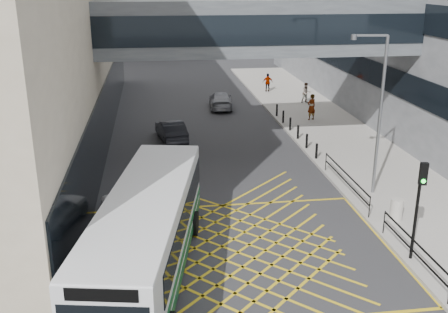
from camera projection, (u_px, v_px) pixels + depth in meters
name	position (u px, v px, depth m)	size (l,w,h in m)	color
ground	(238.00, 252.00, 20.41)	(120.00, 120.00, 0.00)	#333335
skybridge	(257.00, 27.00, 29.61)	(20.00, 4.10, 3.00)	#4C5157
pavement	(333.00, 134.00, 35.59)	(6.00, 54.00, 0.16)	#A7A199
box_junction	(238.00, 252.00, 20.41)	(12.00, 9.00, 0.01)	gold
bus	(148.00, 231.00, 18.41)	(4.64, 11.54, 3.15)	silver
car_white	(127.00, 208.00, 22.70)	(1.78, 4.35, 1.38)	white
car_dark	(171.00, 130.00, 34.18)	(1.72, 4.40, 1.38)	black
car_silver	(221.00, 100.00, 42.75)	(1.88, 4.45, 1.38)	gray
traffic_light	(419.00, 197.00, 18.77)	(0.30, 0.46, 3.88)	black
street_lamp	(377.00, 106.00, 24.33)	(1.73, 0.45, 7.60)	slate
litter_bin	(396.00, 209.00, 22.70)	(0.54, 0.54, 0.94)	#ADA89E
kerb_railings	(372.00, 204.00, 22.58)	(0.05, 12.54, 1.00)	black
bollards	(294.00, 128.00, 35.07)	(0.14, 10.14, 0.90)	black
pedestrian_a	(311.00, 107.00, 38.52)	(0.76, 0.55, 1.92)	gray
pedestrian_b	(306.00, 93.00, 43.82)	(0.82, 0.48, 1.68)	gray
pedestrian_c	(268.00, 83.00, 48.19)	(0.98, 0.47, 1.66)	gray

